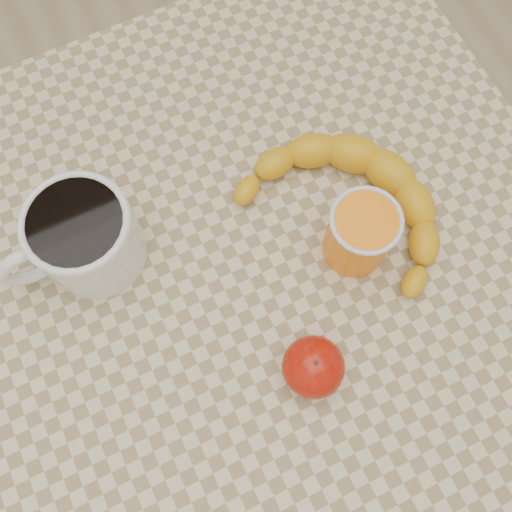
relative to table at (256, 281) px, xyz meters
name	(u,v)px	position (x,y,z in m)	size (l,w,h in m)	color
ground	(256,355)	(0.00, 0.00, -0.66)	(3.00, 3.00, 0.00)	tan
table	(256,281)	(0.00, 0.00, 0.00)	(0.80, 0.80, 0.75)	#C9B98E
coffee_mug	(83,237)	(-0.17, 0.09, 0.14)	(0.17, 0.12, 0.10)	silver
orange_juice_glass	(360,234)	(0.11, -0.04, 0.13)	(0.08, 0.08, 0.09)	orange
apple	(313,367)	(0.00, -0.14, 0.12)	(0.08, 0.08, 0.06)	#920A04
banana	(353,205)	(0.13, 0.01, 0.11)	(0.31, 0.36, 0.05)	gold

